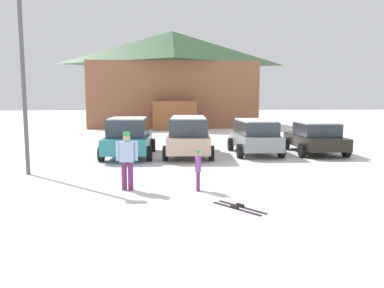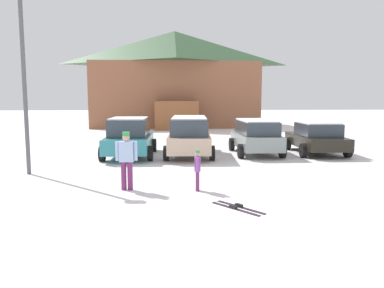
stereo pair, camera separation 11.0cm
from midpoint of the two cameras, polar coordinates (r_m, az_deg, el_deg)
The scene contains 10 objects.
ground at distance 6.20m, azimuth 13.19°, elevation -17.99°, with size 160.00×160.00×0.00m, color white.
ski_lodge at distance 36.39m, azimuth -3.07°, elevation 9.97°, with size 15.48×10.50×8.94m.
parked_teal_hatchback at distance 17.07m, azimuth -9.79°, elevation 1.03°, with size 2.30×4.56×1.76m.
parked_beige_suv at distance 17.09m, azimuth -0.75°, elevation 1.41°, with size 2.38×4.87×1.78m.
parked_grey_wagon at distance 17.79m, azimuth 9.35°, elevation 1.29°, with size 2.10×4.05×1.63m.
parked_black_sedan at distance 18.70m, azimuth 18.08°, elevation 0.99°, with size 2.35×4.23×1.51m.
skier_adult_in_blue_parka at distance 10.75m, azimuth -10.16°, elevation -2.03°, with size 0.62×0.25×1.67m.
skier_child_in_purple_jacket at distance 10.55m, azimuth 0.64°, elevation -3.66°, with size 0.20×0.43×1.16m.
pair_of_skis at distance 9.10m, azimuth 6.76°, elevation -9.56°, with size 1.12×1.34×0.08m.
lamp_post at distance 13.94m, azimuth -24.55°, elevation 9.61°, with size 0.44×0.24×6.09m.
Camera 1 is at (-1.82, -5.35, 2.59)m, focal length 35.00 mm.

